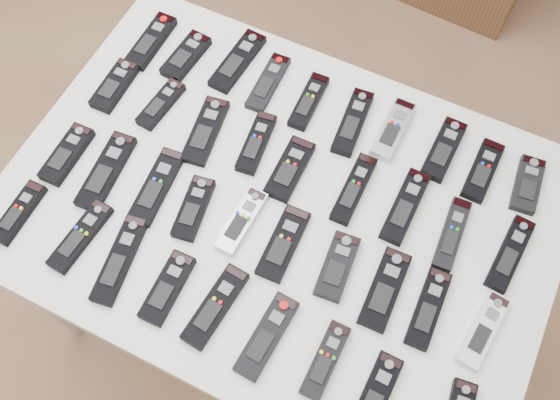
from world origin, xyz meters
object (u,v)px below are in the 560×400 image
at_px(remote_12, 206,131).
at_px(remote_36, 375,396).
at_px(remote_20, 106,171).
at_px(remote_27, 428,308).
at_px(remote_3, 268,83).
at_px(remote_11, 161,104).
at_px(remote_17, 452,234).
at_px(remote_16, 405,206).
at_px(remote_24, 283,243).
at_px(remote_28, 483,330).
at_px(remote_34, 267,336).
at_px(remote_4, 309,101).
at_px(remote_26, 385,289).
at_px(remote_9, 527,185).
at_px(remote_18, 510,254).
at_px(remote_25, 337,266).
at_px(table, 280,214).
at_px(remote_2, 238,61).
at_px(remote_30, 81,236).
at_px(remote_22, 194,208).
at_px(remote_6, 393,130).
at_px(remote_10, 115,86).
at_px(remote_31, 120,259).
at_px(remote_14, 290,169).
at_px(remote_1, 186,56).
at_px(remote_21, 157,186).
at_px(remote_33, 215,306).
at_px(remote_35, 325,360).
at_px(remote_5, 353,122).
at_px(remote_29, 19,213).
at_px(remote_0, 151,41).
at_px(remote_32, 167,288).
at_px(remote_13, 256,143).
at_px(remote_15, 354,189).

xyz_separation_m(remote_12, remote_36, (0.60, -0.39, 0.00)).
xyz_separation_m(remote_20, remote_27, (0.79, 0.02, -0.00)).
distance_m(remote_3, remote_11, 0.27).
bearing_deg(remote_17, remote_16, 168.01).
distance_m(remote_24, remote_28, 0.46).
xyz_separation_m(remote_24, remote_34, (0.06, -0.20, 0.00)).
relative_size(remote_4, remote_34, 0.88).
height_order(remote_26, remote_36, same).
bearing_deg(remote_27, remote_9, 72.59).
height_order(remote_12, remote_18, remote_12).
height_order(remote_24, remote_25, remote_25).
bearing_deg(remote_16, table, -155.76).
relative_size(remote_2, remote_30, 1.10).
bearing_deg(remote_22, remote_6, 40.93).
bearing_deg(remote_10, remote_4, 18.87).
bearing_deg(remote_20, remote_11, 79.93).
bearing_deg(remote_31, remote_14, 48.54).
bearing_deg(remote_1, remote_22, -53.39).
bearing_deg(remote_21, remote_33, -41.61).
bearing_deg(remote_30, remote_9, 37.67).
bearing_deg(remote_35, remote_33, 179.98).
height_order(remote_5, remote_22, same).
height_order(remote_2, remote_22, remote_22).
bearing_deg(remote_34, remote_12, 136.72).
bearing_deg(remote_24, remote_34, -75.57).
xyz_separation_m(remote_30, remote_35, (0.60, -0.01, 0.00)).
bearing_deg(remote_2, remote_35, -45.44).
xyz_separation_m(remote_5, remote_21, (-0.34, -0.36, -0.00)).
bearing_deg(remote_29, remote_1, 77.00).
relative_size(remote_0, remote_32, 1.10).
height_order(remote_3, remote_35, remote_35).
distance_m(remote_13, remote_32, 0.40).
bearing_deg(remote_16, remote_15, -174.63).
bearing_deg(remote_36, remote_0, 147.69).
distance_m(remote_15, remote_31, 0.55).
distance_m(remote_22, remote_28, 0.68).
xyz_separation_m(remote_27, remote_30, (-0.75, -0.18, 0.00)).
bearing_deg(remote_24, remote_27, -1.93).
relative_size(remote_3, remote_28, 1.03).
relative_size(remote_22, remote_25, 1.01).
bearing_deg(remote_34, remote_18, 48.64).
relative_size(table, remote_25, 8.15).
distance_m(remote_9, remote_14, 0.55).
height_order(remote_24, remote_35, remote_35).
relative_size(remote_10, remote_22, 0.99).
relative_size(remote_3, remote_27, 0.99).
height_order(remote_14, remote_30, same).
bearing_deg(table, remote_35, -49.47).
relative_size(remote_11, remote_18, 0.80).
bearing_deg(remote_35, remote_34, -176.38).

